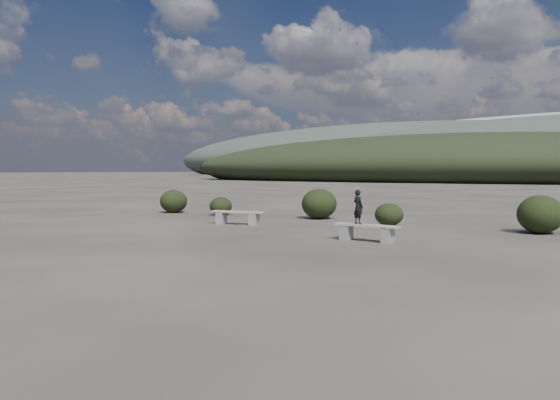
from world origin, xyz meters
The scene contains 9 objects.
ground centered at (0.00, 0.00, 0.00)m, with size 1200.00×1200.00×0.00m, color #2B2621.
bench_left centered at (-3.36, 5.82, 0.30)m, with size 2.01×0.86×0.49m.
bench_right centered at (2.53, 4.17, 0.28)m, with size 1.88×0.43×0.47m.
seated_person centered at (2.27, 4.17, 0.95)m, with size 0.35×0.23×0.95m, color black.
shrub_a centered at (-6.54, 8.62, 0.40)m, with size 0.98×0.98×0.80m, color black.
shrub_b centered at (-2.11, 9.53, 0.61)m, with size 1.43×1.43×1.22m, color black.
shrub_c centered at (1.37, 8.44, 0.40)m, with size 1.01×1.01×0.80m, color black.
shrub_d centered at (6.16, 8.92, 0.60)m, with size 1.37×1.37×1.20m, color black.
shrub_f centered at (-9.33, 8.52, 0.53)m, with size 1.26×1.26×1.06m, color black.
Camera 1 is at (9.00, -9.52, 1.95)m, focal length 35.00 mm.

